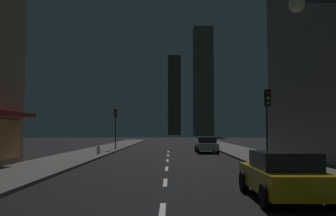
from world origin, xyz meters
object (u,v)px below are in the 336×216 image
object	(u,v)px
car_parked_far	(207,145)
street_lamp_right	(320,44)
car_parked_near	(283,175)
fire_hydrant_far_left	(98,150)
traffic_light_far_left	(115,120)
traffic_light_near_right	(267,110)

from	to	relation	value
car_parked_far	street_lamp_right	size ratio (longest dim) A/B	0.64
car_parked_near	street_lamp_right	bearing A→B (deg)	35.48
car_parked_near	fire_hydrant_far_left	world-z (taller)	car_parked_near
traffic_light_far_left	street_lamp_right	bearing A→B (deg)	-66.27
car_parked_near	traffic_light_near_right	xyz separation A→B (m)	(1.90, 8.57, 2.45)
car_parked_near	traffic_light_near_right	distance (m)	9.11
traffic_light_near_right	traffic_light_far_left	world-z (taller)	same
traffic_light_near_right	street_lamp_right	world-z (taller)	street_lamp_right
car_parked_far	traffic_light_near_right	size ratio (longest dim) A/B	1.01
car_parked_near	traffic_light_near_right	size ratio (longest dim) A/B	1.01
car_parked_near	traffic_light_far_left	world-z (taller)	traffic_light_far_left
car_parked_near	car_parked_far	bearing A→B (deg)	90.00
traffic_light_far_left	street_lamp_right	distance (m)	27.10
street_lamp_right	traffic_light_far_left	bearing A→B (deg)	113.73
car_parked_far	street_lamp_right	bearing A→B (deg)	-85.28
car_parked_far	traffic_light_far_left	world-z (taller)	traffic_light_far_left
traffic_light_far_left	car_parked_far	bearing A→B (deg)	-19.42
car_parked_far	traffic_light_near_right	world-z (taller)	traffic_light_near_right
traffic_light_near_right	traffic_light_far_left	xyz separation A→B (m)	(-11.00, 17.45, 0.00)
fire_hydrant_far_left	traffic_light_far_left	distance (m)	7.14
car_parked_far	traffic_light_near_right	distance (m)	14.57
traffic_light_near_right	car_parked_near	bearing A→B (deg)	-102.50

